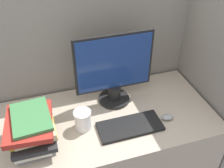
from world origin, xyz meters
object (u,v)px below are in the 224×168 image
object	(u,v)px
mouse	(168,117)
coffee_cup	(83,120)
keyboard	(130,126)
monitor	(114,72)
book_stack	(32,130)

from	to	relation	value
mouse	coffee_cup	xyz separation A→B (m)	(-0.49, 0.08, 0.04)
keyboard	mouse	bearing A→B (deg)	-0.62
monitor	coffee_cup	bearing A→B (deg)	-142.91
keyboard	coffee_cup	size ratio (longest dim) A/B	3.08
coffee_cup	keyboard	bearing A→B (deg)	-17.69
coffee_cup	book_stack	size ratio (longest dim) A/B	0.39
monitor	coffee_cup	distance (m)	0.34
keyboard	coffee_cup	distance (m)	0.27
monitor	book_stack	xyz separation A→B (m)	(-0.52, -0.22, -0.11)
keyboard	mouse	world-z (taller)	mouse
keyboard	mouse	xyz separation A→B (m)	(0.24, -0.00, 0.01)
monitor	book_stack	bearing A→B (deg)	-157.20
monitor	keyboard	size ratio (longest dim) A/B	1.30
coffee_cup	monitor	bearing A→B (deg)	37.09
keyboard	coffee_cup	world-z (taller)	coffee_cup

